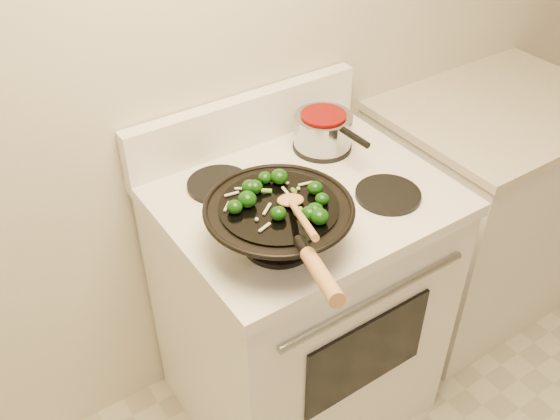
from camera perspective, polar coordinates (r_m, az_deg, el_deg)
stove at (r=2.03m, az=1.75°, el=-8.51°), size 0.78×0.67×1.08m
counter_unit at (r=2.54m, az=17.81°, el=0.12°), size 0.81×0.62×0.91m
wok at (r=1.50m, az=-0.06°, el=-1.17°), size 0.36×0.59×0.23m
stirfry at (r=1.47m, az=0.09°, el=1.11°), size 0.24×0.24×0.04m
wooden_spoon at (r=1.40m, az=1.55°, el=-0.02°), size 0.15×0.28×0.12m
saucepan at (r=1.88m, az=3.98°, el=7.34°), size 0.17×0.28×0.10m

